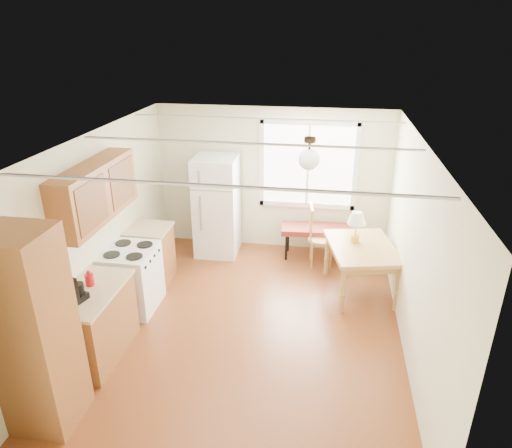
% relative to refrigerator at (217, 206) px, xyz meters
% --- Properties ---
extents(room_shell, '(4.60, 5.60, 2.62)m').
position_rel_refrigerator_xyz_m(room_shell, '(0.91, -2.08, 0.39)').
color(room_shell, '#592812').
rests_on(room_shell, ground).
extents(kitchen_run, '(0.65, 3.40, 2.20)m').
position_rel_refrigerator_xyz_m(kitchen_run, '(-0.81, -2.72, -0.02)').
color(kitchen_run, brown).
rests_on(kitchen_run, ground).
extents(window_unit, '(1.64, 0.05, 1.51)m').
position_rel_refrigerator_xyz_m(window_unit, '(1.51, 0.39, 0.69)').
color(window_unit, white).
rests_on(window_unit, room_shell).
extents(pendant_light, '(0.26, 0.26, 0.40)m').
position_rel_refrigerator_xyz_m(pendant_light, '(1.61, -1.68, 1.37)').
color(pendant_light, black).
rests_on(pendant_light, room_shell).
extents(refrigerator, '(0.73, 0.75, 1.73)m').
position_rel_refrigerator_xyz_m(refrigerator, '(0.00, 0.00, 0.00)').
color(refrigerator, white).
rests_on(refrigerator, ground).
extents(bench, '(1.28, 0.55, 0.58)m').
position_rel_refrigerator_xyz_m(bench, '(1.75, 0.05, -0.35)').
color(bench, maroon).
rests_on(bench, ground).
extents(dining_table, '(1.16, 1.39, 0.76)m').
position_rel_refrigerator_xyz_m(dining_table, '(2.41, -0.95, -0.21)').
color(dining_table, '#A2793E').
rests_on(dining_table, ground).
extents(chair, '(0.47, 0.46, 1.04)m').
position_rel_refrigerator_xyz_m(chair, '(1.71, -0.20, -0.27)').
color(chair, '#A2793E').
rests_on(chair, ground).
extents(table_lamp, '(0.27, 0.27, 0.47)m').
position_rel_refrigerator_xyz_m(table_lamp, '(2.30, -0.83, 0.24)').
color(table_lamp, gold).
rests_on(table_lamp, dining_table).
extents(coffee_maker, '(0.22, 0.26, 0.34)m').
position_rel_refrigerator_xyz_m(coffee_maker, '(-0.81, -3.17, 0.16)').
color(coffee_maker, black).
rests_on(coffee_maker, kitchen_run).
extents(kettle, '(0.10, 0.10, 0.20)m').
position_rel_refrigerator_xyz_m(kettle, '(-0.83, -2.82, 0.12)').
color(kettle, red).
rests_on(kettle, kitchen_run).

